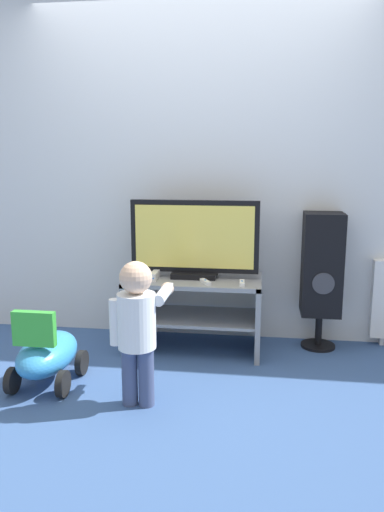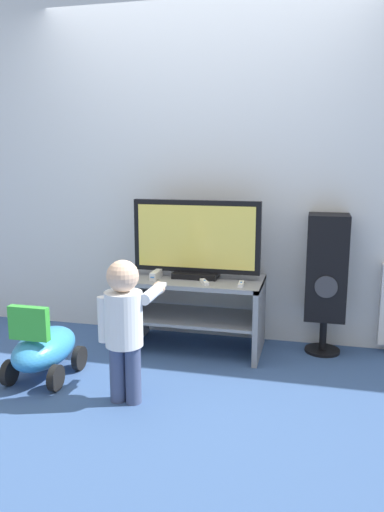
# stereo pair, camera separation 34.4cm
# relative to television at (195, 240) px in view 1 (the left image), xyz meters

# --- Properties ---
(ground_plane) EXTENTS (16.00, 16.00, 0.00)m
(ground_plane) POSITION_rel_television_xyz_m (0.00, -0.28, -0.81)
(ground_plane) COLOR #38568C
(wall_back) EXTENTS (10.00, 0.06, 2.60)m
(wall_back) POSITION_rel_television_xyz_m (0.00, 0.32, 0.49)
(wall_back) COLOR silver
(wall_back) RESTS_ON ground_plane
(tv_stand) EXTENTS (0.97, 0.52, 0.53)m
(tv_stand) POSITION_rel_television_xyz_m (0.00, -0.02, -0.46)
(tv_stand) COLOR gray
(tv_stand) RESTS_ON ground_plane
(television) EXTENTS (0.92, 0.20, 0.56)m
(television) POSITION_rel_television_xyz_m (0.00, 0.00, 0.00)
(television) COLOR black
(television) RESTS_ON tv_stand
(game_console) EXTENTS (0.04, 0.17, 0.05)m
(game_console) POSITION_rel_television_xyz_m (-0.27, -0.10, -0.25)
(game_console) COLOR white
(game_console) RESTS_ON tv_stand
(remote_primary) EXTENTS (0.04, 0.13, 0.03)m
(remote_primary) POSITION_rel_television_xyz_m (0.35, -0.17, -0.26)
(remote_primary) COLOR white
(remote_primary) RESTS_ON tv_stand
(remote_secondary) EXTENTS (0.09, 0.13, 0.03)m
(remote_secondary) POSITION_rel_television_xyz_m (0.10, -0.17, -0.26)
(remote_secondary) COLOR white
(remote_secondary) RESTS_ON tv_stand
(child) EXTENTS (0.32, 0.47, 0.83)m
(child) POSITION_rel_television_xyz_m (-0.19, -0.91, -0.31)
(child) COLOR #3F4C72
(child) RESTS_ON ground_plane
(speaker_tower) EXTENTS (0.28, 0.28, 1.00)m
(speaker_tower) POSITION_rel_television_xyz_m (0.91, 0.13, -0.20)
(speaker_tower) COLOR black
(speaker_tower) RESTS_ON ground_plane
(ride_on_toy) EXTENTS (0.35, 0.57, 0.51)m
(ride_on_toy) POSITION_rel_television_xyz_m (-0.81, -0.74, -0.61)
(ride_on_toy) COLOR #338CD1
(ride_on_toy) RESTS_ON ground_plane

